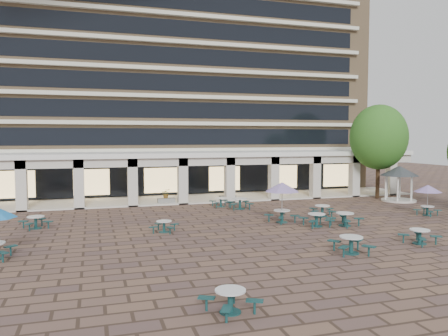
{
  "coord_description": "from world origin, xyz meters",
  "views": [
    {
      "loc": [
        -9.46,
        -24.24,
        5.71
      ],
      "look_at": [
        -1.24,
        3.0,
        3.72
      ],
      "focal_mm": 35.0,
      "sensor_mm": 36.0,
      "label": 1
    }
  ],
  "objects_px": {
    "picnic_table_2": "(351,243)",
    "planter_left": "(166,198)",
    "picnic_table_1": "(230,299)",
    "planter_right": "(228,195)",
    "gazebo": "(399,175)"
  },
  "relations": [
    {
      "from": "gazebo",
      "to": "planter_right",
      "type": "height_order",
      "value": "gazebo"
    },
    {
      "from": "picnic_table_1",
      "to": "planter_right",
      "type": "distance_m",
      "value": 25.0
    },
    {
      "from": "picnic_table_1",
      "to": "gazebo",
      "type": "bearing_deg",
      "value": 22.74
    },
    {
      "from": "picnic_table_1",
      "to": "planter_left",
      "type": "xyz_separation_m",
      "value": [
        1.78,
        23.9,
        0.09
      ]
    },
    {
      "from": "picnic_table_1",
      "to": "picnic_table_2",
      "type": "height_order",
      "value": "picnic_table_2"
    },
    {
      "from": "picnic_table_1",
      "to": "planter_right",
      "type": "bearing_deg",
      "value": 54.23
    },
    {
      "from": "picnic_table_1",
      "to": "gazebo",
      "type": "relative_size",
      "value": 0.61
    },
    {
      "from": "picnic_table_2",
      "to": "planter_left",
      "type": "height_order",
      "value": "planter_left"
    },
    {
      "from": "gazebo",
      "to": "planter_left",
      "type": "relative_size",
      "value": 2.25
    },
    {
      "from": "picnic_table_1",
      "to": "picnic_table_2",
      "type": "distance_m",
      "value": 9.46
    },
    {
      "from": "planter_right",
      "to": "planter_left",
      "type": "bearing_deg",
      "value": 180.0
    },
    {
      "from": "picnic_table_1",
      "to": "gazebo",
      "type": "distance_m",
      "value": 29.57
    },
    {
      "from": "picnic_table_2",
      "to": "planter_left",
      "type": "bearing_deg",
      "value": 118.33
    },
    {
      "from": "planter_right",
      "to": "picnic_table_1",
      "type": "bearing_deg",
      "value": -107.04
    },
    {
      "from": "planter_left",
      "to": "planter_right",
      "type": "xyz_separation_m",
      "value": [
        5.54,
        -0.0,
        0.03
      ]
    }
  ]
}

